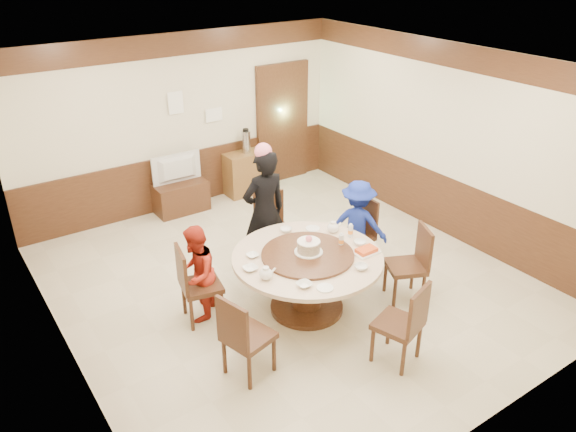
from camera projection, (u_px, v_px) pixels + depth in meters
room at (289, 207)px, 6.91m from camera, size 6.00×6.04×2.84m
banquet_table at (307, 271)px, 6.60m from camera, size 1.76×1.76×0.78m
chair_0 at (355, 246)px, 7.62m from camera, size 0.46×0.45×0.97m
chair_1 at (270, 240)px, 7.77m from camera, size 0.59×0.60×0.97m
chair_2 at (200, 297)px, 6.54m from camera, size 0.52×0.52×0.97m
chair_3 at (247, 349)px, 5.71m from camera, size 0.54×0.54×0.97m
chair_4 at (398, 337)px, 5.89m from camera, size 0.55×0.56×0.97m
chair_5 at (406, 277)px, 6.92m from camera, size 0.59×0.58×0.97m
person_standing at (264, 212)px, 7.30m from camera, size 0.63×0.42×1.71m
person_red at (196, 274)px, 6.45m from camera, size 0.70×0.73×1.18m
person_blue at (357, 225)px, 7.48m from camera, size 0.87×0.92×1.25m
birthday_cake at (309, 246)px, 6.48m from camera, size 0.33×0.33×0.22m
teapot_left at (266, 274)px, 6.04m from camera, size 0.17×0.15×0.13m
teapot_right at (333, 228)px, 7.00m from camera, size 0.17×0.15×0.13m
bowl_0 at (253, 255)px, 6.48m from camera, size 0.14×0.14×0.03m
bowl_1 at (361, 267)px, 6.23m from camera, size 0.15×0.15×0.05m
bowl_2 at (304, 285)px, 5.93m from camera, size 0.16×0.16×0.04m
bowl_3 at (360, 243)px, 6.73m from camera, size 0.15×0.15×0.05m
bowl_4 at (250, 268)px, 6.22m from camera, size 0.16×0.16×0.04m
bowl_5 at (286, 230)px, 7.03m from camera, size 0.15×0.15×0.05m
saucer_near at (325, 288)px, 5.90m from camera, size 0.18×0.18×0.01m
saucer_far at (313, 228)px, 7.10m from camera, size 0.18×0.18×0.01m
shrimp_platter at (366, 251)px, 6.54m from camera, size 0.30×0.20×0.06m
bottle_0 at (341, 240)px, 6.67m from camera, size 0.06×0.06×0.16m
bottle_1 at (350, 231)px, 6.88m from camera, size 0.06×0.06×0.16m
tv_stand at (181, 197)px, 9.17m from camera, size 0.85×0.45×0.50m
television at (178, 169)px, 8.95m from camera, size 0.82×0.12×0.47m
side_cabinet at (247, 173)px, 9.79m from camera, size 0.80×0.40×0.75m
thermos at (246, 142)px, 9.54m from camera, size 0.15×0.15×0.38m
notice_left at (176, 103)px, 8.73m from camera, size 0.25×0.00×0.35m
notice_right at (214, 115)px, 9.19m from camera, size 0.30×0.00×0.22m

